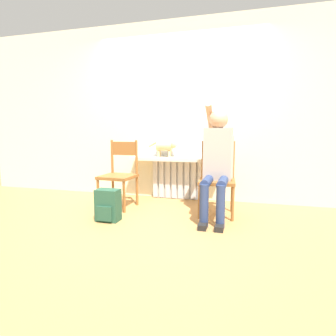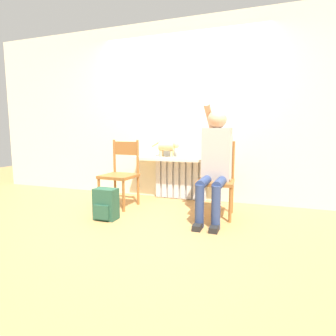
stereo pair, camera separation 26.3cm
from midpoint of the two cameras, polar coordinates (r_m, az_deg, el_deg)
ground_plane at (r=3.38m, az=-4.94°, el=-10.70°), size 12.00×12.00×0.00m
wall_with_window at (r=4.39m, az=0.58°, el=11.40°), size 7.00×0.06×2.70m
radiator at (r=4.37m, az=0.30°, el=-2.35°), size 0.82×0.08×0.61m
windowsill at (r=4.24m, az=-0.01°, el=1.82°), size 1.44×0.27×0.05m
window_glass at (r=4.35m, az=0.46°, el=10.24°), size 1.38×0.01×1.21m
chair_left at (r=3.96m, az=-11.73°, el=-1.08°), size 0.47×0.47×0.93m
chair_right at (r=3.56m, az=7.87°, el=-1.98°), size 0.47×0.47×0.93m
person at (r=3.40m, az=7.74°, el=1.99°), size 0.36×1.03×1.41m
cat at (r=4.30m, az=-2.25°, el=4.35°), size 0.46×0.14×0.26m
backpack at (r=3.43m, az=-14.30°, el=-7.42°), size 0.27×0.20×0.38m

